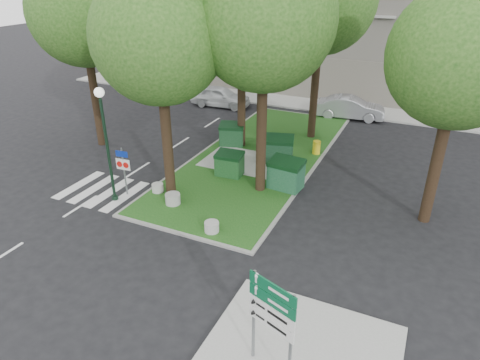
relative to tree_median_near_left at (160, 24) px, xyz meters
The scene contains 24 objects.
ground 7.88m from the tree_median_near_left, 61.12° to the right, with size 120.00×120.00×0.00m, color black.
median_island 9.27m from the tree_median_near_left, 70.64° to the left, with size 6.00×16.00×0.12m, color #194A15.
median_kerb 9.28m from the tree_median_near_left, 70.64° to the left, with size 6.30×16.30×0.10m, color gray.
sidewalk_corner 12.33m from the tree_median_near_left, 37.45° to the right, with size 5.00×4.00×0.12m, color #999993.
building_sidewalk 17.57m from the tree_median_near_left, 84.94° to the left, with size 42.00×3.00×0.12m, color #999993.
zebra_crossing 7.75m from the tree_median_near_left, 155.64° to the right, with size 5.00×3.00×0.01m, color silver.
tree_median_near_left is the anchor object (origin of this frame).
tree_median_near_right 4.09m from the tree_median_near_left, 29.74° to the left, with size 5.60×5.60×11.46m.
tree_median_mid 6.53m from the tree_median_near_left, 85.60° to the left, with size 4.80×4.80×9.99m.
tree_street_left 7.83m from the tree_median_near_left, 153.43° to the left, with size 5.40×5.40×11.00m.
tree_street_right 10.80m from the tree_median_near_left, 13.39° to the left, with size 5.00×5.00×10.06m.
dumpster_a 9.09m from the tree_median_near_left, 90.95° to the left, with size 1.60×1.33×1.28m.
dumpster_b 7.30m from the tree_median_near_left, 60.88° to the left, with size 1.35×0.99×1.20m.
dumpster_c 8.90m from the tree_median_near_left, 59.18° to the left, with size 1.72×1.41×1.39m.
dumpster_d 8.28m from the tree_median_near_left, 30.12° to the left, with size 1.62×1.21×1.42m.
bollard_left 7.05m from the tree_median_near_left, 161.65° to the right, with size 0.52×0.52×0.37m, color #AEAFAA.
bollard_right 7.91m from the tree_median_near_left, 34.00° to the right, with size 0.56×0.56×0.40m, color #ABAAA6.
bollard_mid 7.04m from the tree_median_near_left, 58.51° to the right, with size 0.64×0.64×0.46m, color #9B9B96.
litter_bin 10.82m from the tree_median_near_left, 56.65° to the left, with size 0.41×0.41×0.72m, color yellow.
street_lamp 4.89m from the tree_median_near_left, 145.16° to the right, with size 0.40×0.40×5.02m.
traffic_sign_pole 6.24m from the tree_median_near_left, 156.45° to the right, with size 0.68×0.09×2.26m.
directional_sign 11.46m from the tree_median_near_left, 43.47° to the right, with size 1.32×0.51×2.78m.
car_white 15.13m from the tree_median_near_left, 108.22° to the left, with size 1.75×4.35×1.48m, color silver.
car_silver 16.34m from the tree_median_near_left, 70.84° to the left, with size 1.56×4.47×1.47m, color #98999F.
Camera 1 is at (8.42, -11.57, 9.29)m, focal length 32.00 mm.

